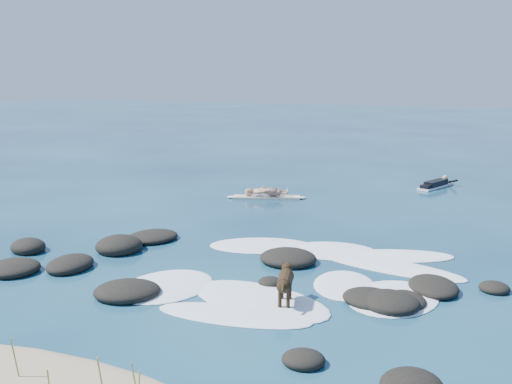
% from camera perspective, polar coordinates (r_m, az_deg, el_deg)
% --- Properties ---
extents(ground, '(160.00, 160.00, 0.00)m').
position_cam_1_polar(ground, '(14.93, -0.86, -6.68)').
color(ground, '#0A2642').
rests_on(ground, ground).
extents(reef_rocks, '(12.75, 6.78, 0.55)m').
position_cam_1_polar(reef_rocks, '(13.70, -5.16, -7.97)').
color(reef_rocks, black).
rests_on(reef_rocks, ground).
extents(breaking_foam, '(7.52, 7.00, 0.12)m').
position_cam_1_polar(breaking_foam, '(13.71, 5.03, -8.37)').
color(breaking_foam, white).
rests_on(breaking_foam, ground).
extents(standing_surfer_rig, '(2.99, 1.44, 1.77)m').
position_cam_1_polar(standing_surfer_rig, '(22.00, 1.06, 1.13)').
color(standing_surfer_rig, beige).
rests_on(standing_surfer_rig, ground).
extents(paddling_surfer_rig, '(1.48, 2.47, 0.44)m').
position_cam_1_polar(paddling_surfer_rig, '(25.45, 17.58, 0.75)').
color(paddling_surfer_rig, silver).
rests_on(paddling_surfer_rig, ground).
extents(dog, '(0.55, 1.25, 0.81)m').
position_cam_1_polar(dog, '(11.89, 2.95, -8.80)').
color(dog, black).
rests_on(dog, ground).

